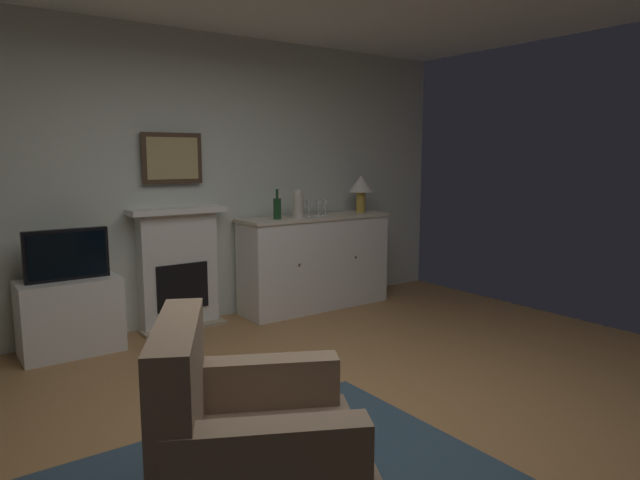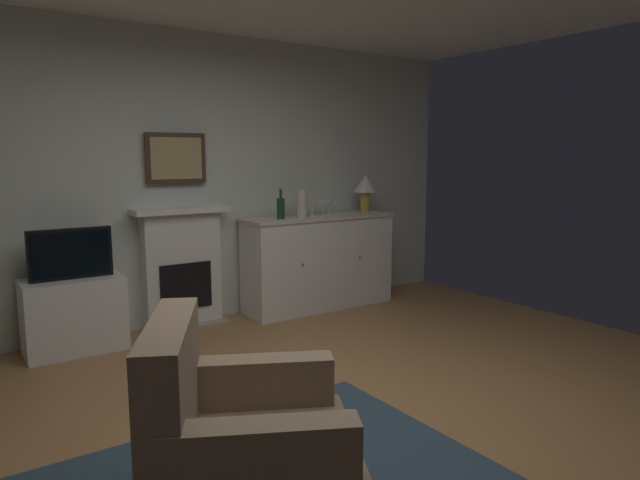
# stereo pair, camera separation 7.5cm
# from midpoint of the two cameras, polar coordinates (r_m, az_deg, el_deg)

# --- Properties ---
(ground_plane) EXTENTS (6.39, 5.26, 0.10)m
(ground_plane) POSITION_cam_midpoint_polar(r_m,az_deg,el_deg) (3.42, 2.12, -19.49)
(ground_plane) COLOR #9E7042
(ground_plane) RESTS_ON ground
(wall_rear) EXTENTS (6.39, 0.06, 2.68)m
(wall_rear) POSITION_cam_midpoint_polar(r_m,az_deg,el_deg) (5.32, -15.36, 5.85)
(wall_rear) COLOR silver
(wall_rear) RESTS_ON ground_plane
(fireplace_unit) EXTENTS (0.87, 0.30, 1.10)m
(fireplace_unit) POSITION_cam_midpoint_polar(r_m,az_deg,el_deg) (5.29, -14.49, -2.75)
(fireplace_unit) COLOR white
(fireplace_unit) RESTS_ON ground_plane
(framed_picture) EXTENTS (0.55, 0.04, 0.45)m
(framed_picture) POSITION_cam_midpoint_polar(r_m,az_deg,el_deg) (5.24, -15.08, 7.99)
(framed_picture) COLOR #473323
(sideboard_cabinet) EXTENTS (1.62, 0.49, 0.95)m
(sideboard_cabinet) POSITION_cam_midpoint_polar(r_m,az_deg,el_deg) (5.80, -0.87, -2.22)
(sideboard_cabinet) COLOR white
(sideboard_cabinet) RESTS_ON ground_plane
(table_lamp) EXTENTS (0.26, 0.26, 0.40)m
(table_lamp) POSITION_cam_midpoint_polar(r_m,az_deg,el_deg) (6.07, 3.81, 5.43)
(table_lamp) COLOR #B79338
(table_lamp) RESTS_ON sideboard_cabinet
(wine_bottle) EXTENTS (0.08, 0.08, 0.29)m
(wine_bottle) POSITION_cam_midpoint_polar(r_m,az_deg,el_deg) (5.42, -4.75, 3.24)
(wine_bottle) COLOR #193F1E
(wine_bottle) RESTS_ON sideboard_cabinet
(wine_glass_left) EXTENTS (0.07, 0.07, 0.16)m
(wine_glass_left) POSITION_cam_midpoint_polar(r_m,az_deg,el_deg) (5.67, -1.55, 3.64)
(wine_glass_left) COLOR silver
(wine_glass_left) RESTS_ON sideboard_cabinet
(wine_glass_center) EXTENTS (0.07, 0.07, 0.16)m
(wine_glass_center) POSITION_cam_midpoint_polar(r_m,az_deg,el_deg) (5.72, -0.50, 3.68)
(wine_glass_center) COLOR silver
(wine_glass_center) RESTS_ON sideboard_cabinet
(wine_glass_right) EXTENTS (0.07, 0.07, 0.16)m
(wine_glass_right) POSITION_cam_midpoint_polar(r_m,az_deg,el_deg) (5.81, 0.18, 3.76)
(wine_glass_right) COLOR silver
(wine_glass_right) RESTS_ON sideboard_cabinet
(vase_decorative) EXTENTS (0.11, 0.11, 0.28)m
(vase_decorative) POSITION_cam_midpoint_polar(r_m,az_deg,el_deg) (5.54, -2.61, 3.71)
(vase_decorative) COLOR beige
(vase_decorative) RESTS_ON sideboard_cabinet
(tv_cabinet) EXTENTS (0.75, 0.42, 0.60)m
(tv_cabinet) POSITION_cam_midpoint_polar(r_m,az_deg,el_deg) (4.93, -24.35, -7.04)
(tv_cabinet) COLOR white
(tv_cabinet) RESTS_ON ground_plane
(tv_set) EXTENTS (0.62, 0.07, 0.40)m
(tv_set) POSITION_cam_midpoint_polar(r_m,az_deg,el_deg) (4.81, -24.65, -1.36)
(tv_set) COLOR black
(tv_set) RESTS_ON tv_cabinet
(armchair) EXTENTS (1.07, 1.05, 0.92)m
(armchair) POSITION_cam_midpoint_polar(r_m,az_deg,el_deg) (2.45, -8.26, -20.17)
(armchair) COLOR #8C7259
(armchair) RESTS_ON ground_plane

